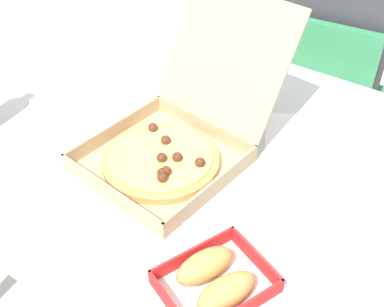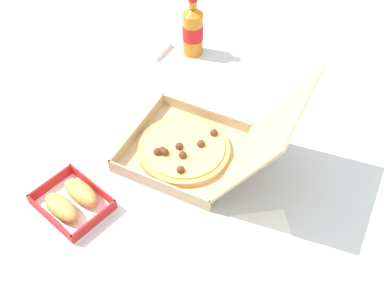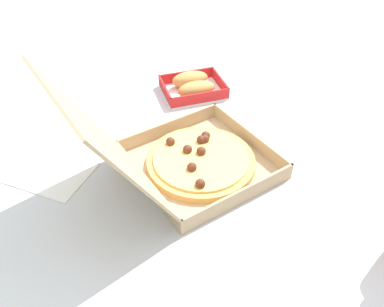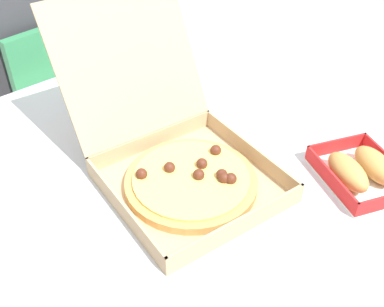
{
  "view_description": "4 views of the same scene",
  "coord_description": "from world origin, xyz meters",
  "px_view_note": "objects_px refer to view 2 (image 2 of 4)",
  "views": [
    {
      "loc": [
        0.45,
        -0.76,
        1.48
      ],
      "look_at": [
        -0.01,
        -0.09,
        0.8
      ],
      "focal_mm": 45.31,
      "sensor_mm": 36.0,
      "label": 1
    },
    {
      "loc": [
        0.77,
        0.24,
        1.79
      ],
      "look_at": [
        -0.08,
        -0.08,
        0.74
      ],
      "focal_mm": 44.32,
      "sensor_mm": 36.0,
      "label": 2
    },
    {
      "loc": [
        -0.65,
        0.39,
        1.4
      ],
      "look_at": [
        -0.08,
        -0.08,
        0.78
      ],
      "focal_mm": 36.72,
      "sensor_mm": 36.0,
      "label": 3
    },
    {
      "loc": [
        -0.54,
        -0.63,
        1.38
      ],
      "look_at": [
        -0.06,
        -0.07,
        0.78
      ],
      "focal_mm": 42.76,
      "sensor_mm": 36.0,
      "label": 4
    }
  ],
  "objects_px": {
    "pizza_box_open": "(197,147)",
    "cola_bottle": "(193,30)",
    "bread_side_box": "(72,201)",
    "napkin_pile": "(152,47)",
    "paper_menu": "(266,247)"
  },
  "relations": [
    {
      "from": "pizza_box_open",
      "to": "cola_bottle",
      "type": "bearing_deg",
      "value": -158.55
    },
    {
      "from": "bread_side_box",
      "to": "pizza_box_open",
      "type": "bearing_deg",
      "value": 137.52
    },
    {
      "from": "pizza_box_open",
      "to": "napkin_pile",
      "type": "height_order",
      "value": "pizza_box_open"
    },
    {
      "from": "bread_side_box",
      "to": "napkin_pile",
      "type": "xyz_separation_m",
      "value": [
        -0.72,
        -0.08,
        -0.02
      ]
    },
    {
      "from": "pizza_box_open",
      "to": "bread_side_box",
      "type": "xyz_separation_m",
      "value": [
        0.28,
        -0.26,
        -0.02
      ]
    },
    {
      "from": "bread_side_box",
      "to": "cola_bottle",
      "type": "height_order",
      "value": "cola_bottle"
    },
    {
      "from": "pizza_box_open",
      "to": "cola_bottle",
      "type": "xyz_separation_m",
      "value": [
        -0.47,
        -0.19,
        0.05
      ]
    },
    {
      "from": "cola_bottle",
      "to": "napkin_pile",
      "type": "xyz_separation_m",
      "value": [
        0.04,
        -0.15,
        -0.08
      ]
    },
    {
      "from": "paper_menu",
      "to": "pizza_box_open",
      "type": "bearing_deg",
      "value": -158.52
    },
    {
      "from": "pizza_box_open",
      "to": "bread_side_box",
      "type": "relative_size",
      "value": 2.19
    },
    {
      "from": "pizza_box_open",
      "to": "cola_bottle",
      "type": "distance_m",
      "value": 0.51
    },
    {
      "from": "bread_side_box",
      "to": "napkin_pile",
      "type": "bearing_deg",
      "value": -173.8
    },
    {
      "from": "bread_side_box",
      "to": "napkin_pile",
      "type": "height_order",
      "value": "bread_side_box"
    },
    {
      "from": "bread_side_box",
      "to": "paper_menu",
      "type": "height_order",
      "value": "bread_side_box"
    },
    {
      "from": "paper_menu",
      "to": "napkin_pile",
      "type": "relative_size",
      "value": 1.91
    }
  ]
}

